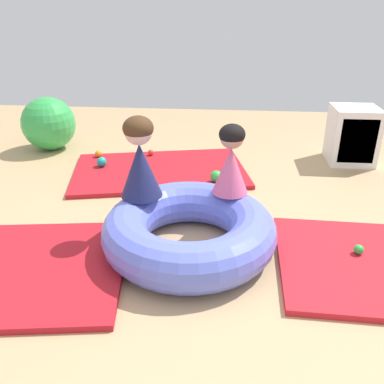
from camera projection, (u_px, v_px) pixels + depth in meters
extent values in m
plane|color=tan|center=(177.00, 255.00, 2.59)|extent=(8.00, 8.00, 0.00)
cube|color=#B21923|center=(160.00, 171.00, 3.86)|extent=(1.80, 1.34, 0.04)
cube|color=red|center=(383.00, 266.00, 2.45)|extent=(1.30, 1.04, 0.04)
cube|color=#B21923|center=(25.00, 269.00, 2.42)|extent=(1.33, 1.20, 0.04)
torus|color=#6070E5|center=(189.00, 230.00, 2.58)|extent=(1.13, 1.13, 0.30)
cone|color=#E5608E|center=(231.00, 170.00, 2.69)|extent=(0.34, 0.34, 0.32)
sphere|color=tan|center=(232.00, 137.00, 2.59)|extent=(0.16, 0.16, 0.16)
ellipsoid|color=black|center=(232.00, 134.00, 2.59)|extent=(0.17, 0.17, 0.14)
cone|color=navy|center=(141.00, 170.00, 2.64)|extent=(0.32, 0.32, 0.37)
sphere|color=beige|center=(138.00, 131.00, 2.52)|extent=(0.18, 0.18, 0.18)
ellipsoid|color=#472D19|center=(138.00, 128.00, 2.52)|extent=(0.20, 0.20, 0.16)
sphere|color=green|center=(216.00, 176.00, 3.54)|extent=(0.11, 0.11, 0.11)
sphere|color=red|center=(151.00, 153.00, 4.18)|extent=(0.06, 0.06, 0.06)
sphere|color=orange|center=(99.00, 154.00, 4.13)|extent=(0.07, 0.07, 0.07)
sphere|color=blue|center=(141.00, 170.00, 3.73)|extent=(0.06, 0.06, 0.06)
sphere|color=teal|center=(102.00, 162.00, 3.88)|extent=(0.09, 0.09, 0.09)
sphere|color=green|center=(359.00, 250.00, 2.52)|extent=(0.06, 0.06, 0.06)
sphere|color=green|center=(49.00, 124.00, 4.38)|extent=(0.58, 0.58, 0.58)
cube|color=white|center=(352.00, 135.00, 4.03)|extent=(0.44, 0.44, 0.56)
cube|color=#2D2D33|center=(355.00, 139.00, 3.93)|extent=(0.34, 0.20, 0.44)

